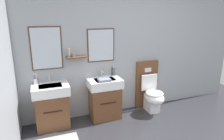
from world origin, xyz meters
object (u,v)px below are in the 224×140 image
object	(u,v)px
folded_hand_towel	(104,80)
vanity_sink_right	(105,97)
soap_dispenser	(113,71)
vanity_sink_left	(52,105)
toilet	(150,92)
toothbrush_cup	(36,81)

from	to	relation	value
folded_hand_towel	vanity_sink_right	bearing A→B (deg)	72.26
soap_dispenser	vanity_sink_left	bearing A→B (deg)	-172.61
vanity_sink_right	soap_dispenser	size ratio (longest dim) A/B	4.14
vanity_sink_left	toilet	world-z (taller)	toilet
toilet	vanity_sink_left	bearing A→B (deg)	179.56
soap_dispenser	toilet	bearing A→B (deg)	-12.85
folded_hand_towel	toothbrush_cup	bearing A→B (deg)	166.76
vanity_sink_right	soap_dispenser	bearing A→B (deg)	33.45
toothbrush_cup	toilet	bearing A→B (deg)	-4.23
folded_hand_towel	toilet	bearing A→B (deg)	6.13
toilet	folded_hand_towel	bearing A→B (deg)	-173.87
vanity_sink_left	toothbrush_cup	size ratio (longest dim) A/B	3.98
vanity_sink_left	toothbrush_cup	bearing A→B (deg)	147.14
vanity_sink_right	toilet	size ratio (longest dim) A/B	0.78
toilet	soap_dispenser	size ratio (longest dim) A/B	5.34
toothbrush_cup	soap_dispenser	world-z (taller)	toothbrush_cup
toilet	soap_dispenser	world-z (taller)	toilet
soap_dispenser	folded_hand_towel	world-z (taller)	soap_dispenser
vanity_sink_right	toilet	distance (m)	0.99
toilet	folded_hand_towel	world-z (taller)	toilet
soap_dispenser	folded_hand_towel	size ratio (longest dim) A/B	0.85
toilet	toothbrush_cup	distance (m)	2.23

